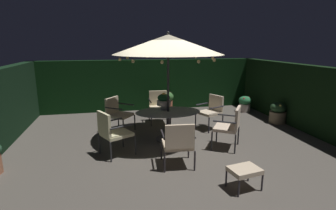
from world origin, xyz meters
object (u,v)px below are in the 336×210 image
(potted_plant_left_near, at_px, (278,113))
(patio_chair_southwest, at_px, (178,142))
(patio_chair_north, at_px, (230,124))
(centerpiece_planter, at_px, (164,100))
(potted_plant_right_far, at_px, (166,101))
(patio_chair_south, at_px, (112,131))
(patio_dining_table, at_px, (168,117))
(potted_plant_back_center, at_px, (245,103))
(patio_chair_northeast, at_px, (212,109))
(ottoman_footrest, at_px, (245,171))
(patio_umbrella, at_px, (168,45))
(patio_chair_east, at_px, (159,105))
(patio_chair_southeast, at_px, (117,112))

(potted_plant_left_near, bearing_deg, patio_chair_southwest, -149.17)
(patio_chair_north, height_order, patio_chair_southwest, patio_chair_north)
(centerpiece_planter, distance_m, potted_plant_right_far, 2.70)
(patio_chair_south, xyz_separation_m, potted_plant_right_far, (1.93, 3.48, -0.18))
(patio_chair_southwest, bearing_deg, patio_dining_table, 85.07)
(patio_chair_south, distance_m, potted_plant_back_center, 5.55)
(patio_dining_table, xyz_separation_m, patio_chair_northeast, (1.43, 0.62, -0.02))
(patio_chair_north, xyz_separation_m, ottoman_footrest, (-0.54, -1.71, -0.26))
(potted_plant_back_center, bearing_deg, patio_chair_northeast, -140.51)
(ottoman_footrest, bearing_deg, patio_dining_table, 106.48)
(ottoman_footrest, height_order, potted_plant_back_center, potted_plant_back_center)
(patio_dining_table, distance_m, potted_plant_right_far, 2.82)
(patio_chair_south, bearing_deg, potted_plant_right_far, 60.93)
(patio_umbrella, relative_size, patio_chair_east, 2.79)
(patio_chair_north, distance_m, ottoman_footrest, 1.81)
(ottoman_footrest, bearing_deg, potted_plant_left_near, 48.58)
(centerpiece_planter, relative_size, ottoman_footrest, 0.79)
(patio_chair_east, xyz_separation_m, patio_chair_south, (-1.45, -2.28, 0.02))
(patio_chair_northeast, relative_size, patio_chair_east, 1.00)
(centerpiece_planter, bearing_deg, patio_chair_north, -37.93)
(patio_chair_southeast, bearing_deg, ottoman_footrest, -60.32)
(patio_chair_south, bearing_deg, potted_plant_back_center, 31.53)
(patio_chair_southeast, distance_m, ottoman_footrest, 4.05)
(patio_umbrella, relative_size, centerpiece_planter, 6.10)
(patio_chair_east, relative_size, patio_chair_southwest, 1.02)
(patio_chair_northeast, height_order, patio_chair_east, patio_chair_east)
(patio_chair_southwest, xyz_separation_m, potted_plant_left_near, (3.78, 2.26, -0.21))
(patio_chair_north, height_order, patio_chair_southeast, patio_chair_north)
(centerpiece_planter, distance_m, patio_chair_northeast, 1.61)
(patio_chair_south, height_order, potted_plant_right_far, patio_chair_south)
(potted_plant_left_near, bearing_deg, potted_plant_right_far, 146.36)
(patio_dining_table, xyz_separation_m, patio_umbrella, (0.00, -0.00, 1.80))
(patio_chair_east, bearing_deg, patio_chair_northeast, -34.31)
(patio_dining_table, height_order, potted_plant_back_center, patio_dining_table)
(patio_dining_table, distance_m, centerpiece_planter, 0.46)
(patio_chair_east, distance_m, patio_chair_south, 2.70)
(patio_chair_northeast, bearing_deg, patio_chair_southwest, -125.57)
(patio_chair_southeast, bearing_deg, potted_plant_right_far, 45.75)
(potted_plant_right_far, distance_m, potted_plant_left_near, 3.74)
(patio_chair_north, bearing_deg, patio_chair_east, 117.29)
(potted_plant_left_near, bearing_deg, patio_umbrella, -169.21)
(patio_dining_table, bearing_deg, ottoman_footrest, -73.52)
(patio_umbrella, bearing_deg, patio_chair_southwest, -94.93)
(ottoman_footrest, xyz_separation_m, potted_plant_left_near, (2.88, 3.27, 0.00))
(potted_plant_right_far, bearing_deg, patio_chair_south, -119.07)
(patio_chair_east, bearing_deg, patio_chair_south, -122.48)
(patio_chair_north, distance_m, patio_chair_northeast, 1.49)
(patio_chair_east, bearing_deg, patio_chair_north, -62.71)
(patio_chair_northeast, distance_m, patio_chair_south, 3.13)
(patio_dining_table, bearing_deg, potted_plant_back_center, 33.34)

